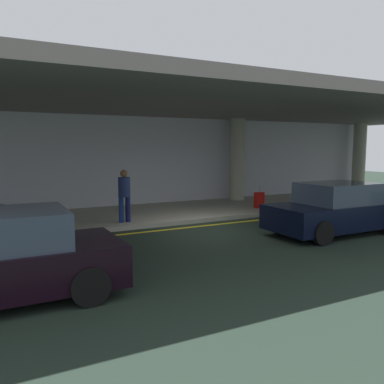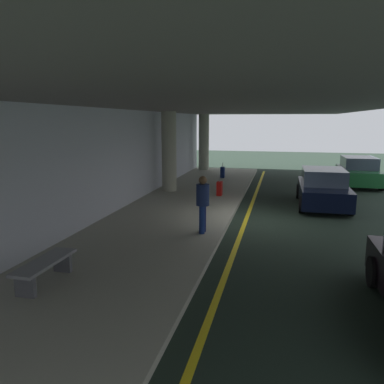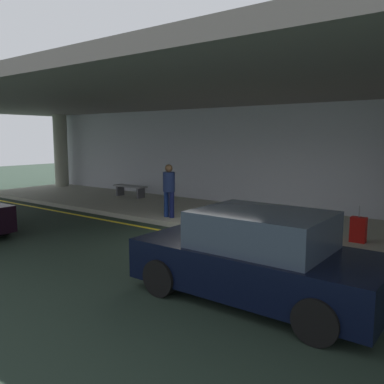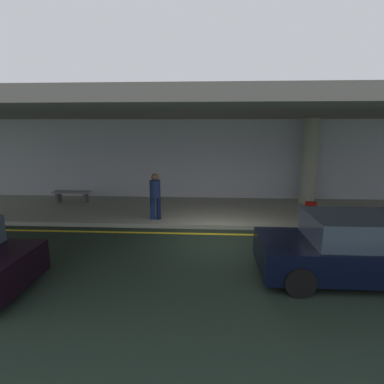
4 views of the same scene
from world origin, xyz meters
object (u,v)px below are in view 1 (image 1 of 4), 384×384
Objects in this scene: car_black_no2 at (335,210)px; suitcase_upright_primary at (340,191)px; traveler_with_luggage at (124,192)px; support_column_left_mid at (237,160)px; support_column_center at (359,157)px; suitcase_upright_secondary at (259,200)px.

car_black_no2 reaches higher than suitcase_upright_primary.
traveler_with_luggage reaches higher than car_black_no2.
support_column_center is at bearing 0.00° from support_column_left_mid.
support_column_left_mid is 2.98m from suitcase_upright_secondary.
support_column_center reaches higher than suitcase_upright_primary.
support_column_left_mid is 2.17× the size of traveler_with_luggage.
support_column_center reaches higher than suitcase_upright_secondary.
car_black_no2 is 7.53m from suitcase_upright_primary.
support_column_center is 11.40m from car_black_no2.
support_column_left_mid and support_column_center have the same top height.
suitcase_upright_secondary is at bearing 79.16° from car_black_no2.
suitcase_upright_primary is at bearing -21.58° from support_column_left_mid.
suitcase_upright_secondary is (0.48, 4.26, -0.25)m from car_black_no2.
car_black_no2 is at bearing -129.04° from suitcase_upright_primary.
support_column_center reaches higher than car_black_no2.
support_column_left_mid reaches higher than traveler_with_luggage.
support_column_center is 4.06× the size of suitcase_upright_primary.
car_black_no2 is 4.56× the size of suitcase_upright_primary.
traveler_with_luggage is at bearing -168.51° from support_column_center.
traveler_with_luggage is 1.87× the size of suitcase_upright_primary.
traveler_with_luggage reaches higher than suitcase_upright_primary.
traveler_with_luggage is at bearing -164.20° from suitcase_upright_primary.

